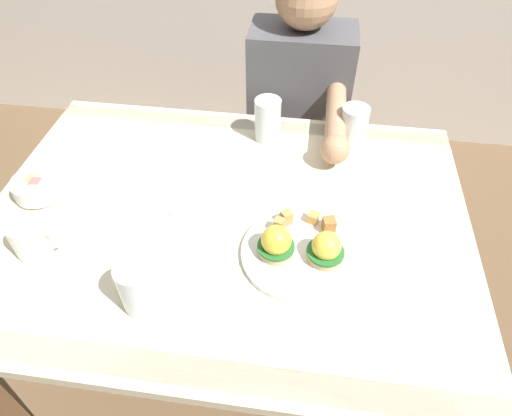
% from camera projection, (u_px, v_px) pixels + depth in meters
% --- Properties ---
extents(ground_plane, '(6.00, 6.00, 0.00)m').
position_uv_depth(ground_plane, '(235.00, 355.00, 1.64)').
color(ground_plane, brown).
extents(dining_table, '(1.20, 0.90, 0.74)m').
position_uv_depth(dining_table, '(227.00, 244.00, 1.18)').
color(dining_table, beige).
rests_on(dining_table, ground_plane).
extents(eggs_benedict_plate, '(0.27, 0.27, 0.09)m').
position_uv_depth(eggs_benedict_plate, '(300.00, 249.00, 1.00)').
color(eggs_benedict_plate, white).
rests_on(eggs_benedict_plate, dining_table).
extents(fruit_bowl, '(0.12, 0.12, 0.06)m').
position_uv_depth(fruit_bowl, '(37.00, 187.00, 1.14)').
color(fruit_bowl, white).
rests_on(fruit_bowl, dining_table).
extents(coffee_mug, '(0.11, 0.08, 0.09)m').
position_uv_depth(coffee_mug, '(30.00, 237.00, 0.99)').
color(coffee_mug, white).
rests_on(coffee_mug, dining_table).
extents(fork, '(0.16, 0.05, 0.00)m').
position_uv_depth(fork, '(197.00, 212.00, 1.12)').
color(fork, silver).
rests_on(fork, dining_table).
extents(water_glass_near, '(0.08, 0.08, 0.12)m').
position_uv_depth(water_glass_near, '(139.00, 289.00, 0.89)').
color(water_glass_near, silver).
rests_on(water_glass_near, dining_table).
extents(water_glass_far, '(0.08, 0.08, 0.11)m').
position_uv_depth(water_glass_far, '(353.00, 127.00, 1.29)').
color(water_glass_far, silver).
rests_on(water_glass_far, dining_table).
extents(water_glass_extra, '(0.08, 0.08, 0.13)m').
position_uv_depth(water_glass_extra, '(268.00, 122.00, 1.30)').
color(water_glass_extra, silver).
rests_on(water_glass_extra, dining_table).
extents(diner_person, '(0.34, 0.54, 1.14)m').
position_uv_depth(diner_person, '(298.00, 116.00, 1.57)').
color(diner_person, '#33333D').
rests_on(diner_person, ground_plane).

